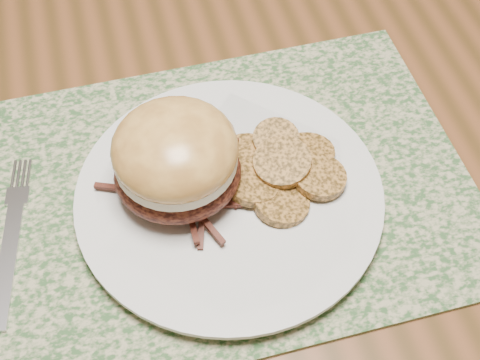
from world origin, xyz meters
name	(u,v)px	position (x,y,z in m)	size (l,w,h in m)	color
ground	(200,359)	(0.00, 0.00, 0.00)	(3.50, 3.50, 0.00)	#54391C
dining_table	(171,141)	(0.00, 0.00, 0.67)	(1.50, 0.90, 0.75)	brown
placemat	(226,189)	(0.03, -0.14, 0.75)	(0.45, 0.33, 0.00)	#30542B
dinner_plate	(229,196)	(0.03, -0.15, 0.76)	(0.26, 0.26, 0.02)	silver
pork_sandwich	(176,159)	(-0.01, -0.14, 0.81)	(0.12, 0.12, 0.08)	black
roasted_potatoes	(281,168)	(0.08, -0.15, 0.78)	(0.11, 0.13, 0.03)	#A56D30
fork	(12,238)	(-0.16, -0.14, 0.76)	(0.05, 0.17, 0.00)	silver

